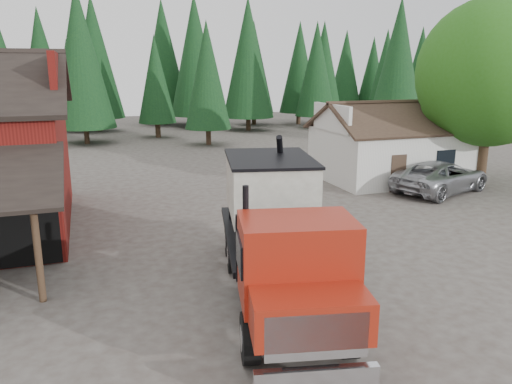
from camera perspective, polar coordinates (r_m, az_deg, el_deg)
name	(u,v)px	position (r m, az deg, el deg)	size (l,w,h in m)	color
ground	(254,304)	(14.31, -0.24, -12.65)	(120.00, 120.00, 0.00)	#483F38
farmhouse	(391,151)	(30.76, 15.16, 4.55)	(8.60, 6.42, 4.65)	silver
deciduous_tree	(491,78)	(30.57, 25.30, 11.67)	(8.00, 8.00, 10.20)	#382619
conifer_backdrop	(126,131)	(54.66, -14.61, 6.71)	(76.00, 16.00, 16.00)	black
near_pine_b	(207,75)	(43.33, -5.61, 13.14)	(3.96, 3.96, 10.40)	#382619
near_pine_c	(398,63)	(46.21, 15.93, 13.98)	(4.84, 4.84, 12.40)	#382619
near_pine_d	(80,57)	(46.14, -19.44, 14.36)	(5.28, 5.28, 13.40)	#382619
feed_truck	(278,228)	(14.01, 2.53, -4.17)	(4.61, 10.07, 4.40)	black
silver_car	(441,177)	(28.24, 20.40, 1.65)	(2.78, 6.03, 1.68)	#A4A6AC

